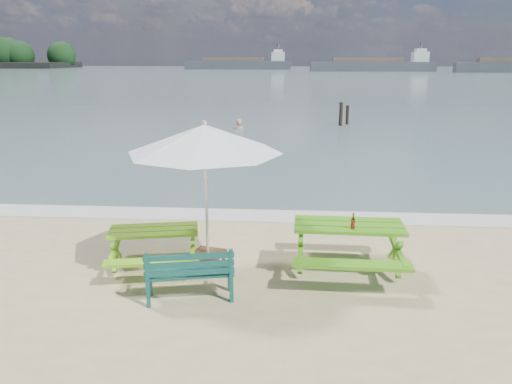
# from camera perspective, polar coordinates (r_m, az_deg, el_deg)

# --- Properties ---
(sea) EXTENTS (300.00, 300.00, 0.00)m
(sea) POSITION_cam_1_polar(r_m,az_deg,el_deg) (91.24, 3.60, 13.11)
(sea) COLOR slate
(sea) RESTS_ON ground
(foam_strip) EXTENTS (22.00, 0.90, 0.01)m
(foam_strip) POSITION_cam_1_polar(r_m,az_deg,el_deg) (11.37, -0.97, -2.67)
(foam_strip) COLOR silver
(foam_strip) RESTS_ON ground
(picnic_table_left) EXTENTS (1.76, 1.89, 0.70)m
(picnic_table_left) POSITION_cam_1_polar(r_m,az_deg,el_deg) (8.70, -11.49, -6.44)
(picnic_table_left) COLOR #6CAC1A
(picnic_table_left) RESTS_ON ground
(picnic_table_right) EXTENTS (1.84, 2.03, 0.85)m
(picnic_table_right) POSITION_cam_1_polar(r_m,az_deg,el_deg) (8.49, 10.42, -6.43)
(picnic_table_right) COLOR #4B9A17
(picnic_table_right) RESTS_ON ground
(park_bench) EXTENTS (1.35, 0.68, 0.80)m
(park_bench) POSITION_cam_1_polar(r_m,az_deg,el_deg) (7.61, -7.54, -10.31)
(park_bench) COLOR #10433E
(park_bench) RESTS_ON ground
(side_table) EXTENTS (0.61, 0.61, 0.33)m
(side_table) POSITION_cam_1_polar(r_m,az_deg,el_deg) (8.54, -5.49, -7.85)
(side_table) COLOR brown
(side_table) RESTS_ON ground
(patio_umbrella) EXTENTS (3.04, 3.04, 2.48)m
(patio_umbrella) POSITION_cam_1_polar(r_m,az_deg,el_deg) (7.96, -5.88, 6.06)
(patio_umbrella) COLOR silver
(patio_umbrella) RESTS_ON ground
(beer_bottle) EXTENTS (0.07, 0.07, 0.26)m
(beer_bottle) POSITION_cam_1_polar(r_m,az_deg,el_deg) (8.09, 11.02, -3.57)
(beer_bottle) COLOR #914515
(beer_bottle) RESTS_ON picnic_table_right
(swimmer) EXTENTS (0.77, 0.62, 1.83)m
(swimmer) POSITION_cam_1_polar(r_m,az_deg,el_deg) (24.90, -1.95, 6.31)
(swimmer) COLOR tan
(swimmer) RESTS_ON ground
(mooring_pilings) EXTENTS (0.58, 0.78, 1.41)m
(mooring_pilings) POSITION_cam_1_polar(r_m,az_deg,el_deg) (26.64, 9.96, 8.52)
(mooring_pilings) COLOR black
(mooring_pilings) RESTS_ON ground
(cargo_ships) EXTENTS (158.95, 33.20, 4.40)m
(cargo_ships) POSITION_cam_1_polar(r_m,az_deg,el_deg) (135.90, 27.15, 12.74)
(cargo_ships) COLOR #3C4147
(cargo_ships) RESTS_ON ground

